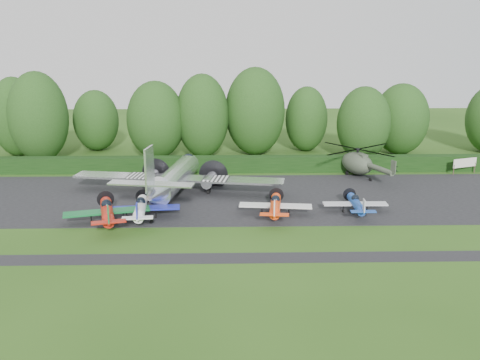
{
  "coord_description": "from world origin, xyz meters",
  "views": [
    {
      "loc": [
        0.64,
        -44.5,
        16.91
      ],
      "look_at": [
        1.88,
        7.97,
        2.5
      ],
      "focal_mm": 40.0,
      "sensor_mm": 36.0,
      "label": 1
    }
  ],
  "objects_px": {
    "light_plane_orange": "(275,205)",
    "helicopter": "(357,161)",
    "light_plane_blue": "(356,204)",
    "light_plane_white": "(141,208)",
    "transport_plane": "(175,178)",
    "sign_board": "(465,164)",
    "light_plane_red": "(107,211)"
  },
  "relations": [
    {
      "from": "light_plane_blue",
      "to": "helicopter",
      "type": "relative_size",
      "value": 0.52
    },
    {
      "from": "light_plane_blue",
      "to": "helicopter",
      "type": "bearing_deg",
      "value": 75.52
    },
    {
      "from": "helicopter",
      "to": "sign_board",
      "type": "distance_m",
      "value": 13.61
    },
    {
      "from": "transport_plane",
      "to": "light_plane_orange",
      "type": "distance_m",
      "value": 12.18
    },
    {
      "from": "light_plane_white",
      "to": "helicopter",
      "type": "bearing_deg",
      "value": 37.37
    },
    {
      "from": "helicopter",
      "to": "light_plane_orange",
      "type": "bearing_deg",
      "value": -105.66
    },
    {
      "from": "transport_plane",
      "to": "light_plane_blue",
      "type": "height_order",
      "value": "transport_plane"
    },
    {
      "from": "light_plane_red",
      "to": "light_plane_orange",
      "type": "xyz_separation_m",
      "value": [
        15.55,
        1.75,
        -0.13
      ]
    },
    {
      "from": "light_plane_red",
      "to": "helicopter",
      "type": "xyz_separation_m",
      "value": [
        26.87,
        16.61,
        0.61
      ]
    },
    {
      "from": "light_plane_white",
      "to": "light_plane_blue",
      "type": "relative_size",
      "value": 1.16
    },
    {
      "from": "light_plane_white",
      "to": "light_plane_orange",
      "type": "relative_size",
      "value": 1.04
    },
    {
      "from": "helicopter",
      "to": "light_plane_white",
      "type": "bearing_deg",
      "value": -125.57
    },
    {
      "from": "helicopter",
      "to": "sign_board",
      "type": "relative_size",
      "value": 3.53
    },
    {
      "from": "transport_plane",
      "to": "helicopter",
      "type": "height_order",
      "value": "transport_plane"
    },
    {
      "from": "helicopter",
      "to": "light_plane_red",
      "type": "bearing_deg",
      "value": -126.63
    },
    {
      "from": "light_plane_white",
      "to": "helicopter",
      "type": "relative_size",
      "value": 0.61
    },
    {
      "from": "light_plane_white",
      "to": "light_plane_orange",
      "type": "bearing_deg",
      "value": 7.35
    },
    {
      "from": "transport_plane",
      "to": "light_plane_orange",
      "type": "relative_size",
      "value": 3.16
    },
    {
      "from": "light_plane_blue",
      "to": "light_plane_white",
      "type": "bearing_deg",
      "value": -177.2
    },
    {
      "from": "transport_plane",
      "to": "light_plane_red",
      "type": "distance_m",
      "value": 10.07
    },
    {
      "from": "transport_plane",
      "to": "sign_board",
      "type": "xyz_separation_m",
      "value": [
        35.04,
        8.73,
        -0.72
      ]
    },
    {
      "from": "light_plane_orange",
      "to": "helicopter",
      "type": "xyz_separation_m",
      "value": [
        11.32,
        14.85,
        0.74
      ]
    },
    {
      "from": "light_plane_red",
      "to": "sign_board",
      "type": "xyz_separation_m",
      "value": [
        40.46,
        17.17,
        0.11
      ]
    },
    {
      "from": "light_plane_orange",
      "to": "light_plane_blue",
      "type": "distance_m",
      "value": 7.96
    },
    {
      "from": "light_plane_white",
      "to": "sign_board",
      "type": "xyz_separation_m",
      "value": [
        37.61,
        16.03,
        0.19
      ]
    },
    {
      "from": "light_plane_blue",
      "to": "sign_board",
      "type": "bearing_deg",
      "value": 39.9
    },
    {
      "from": "light_plane_blue",
      "to": "sign_board",
      "type": "xyz_separation_m",
      "value": [
        16.99,
        14.69,
        0.35
      ]
    },
    {
      "from": "light_plane_red",
      "to": "helicopter",
      "type": "height_order",
      "value": "helicopter"
    },
    {
      "from": "light_plane_red",
      "to": "light_plane_blue",
      "type": "distance_m",
      "value": 23.61
    },
    {
      "from": "light_plane_white",
      "to": "sign_board",
      "type": "distance_m",
      "value": 40.88
    },
    {
      "from": "light_plane_white",
      "to": "light_plane_orange",
      "type": "height_order",
      "value": "light_plane_white"
    },
    {
      "from": "transport_plane",
      "to": "light_plane_orange",
      "type": "xyz_separation_m",
      "value": [
        10.13,
        -6.69,
        -0.95
      ]
    }
  ]
}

